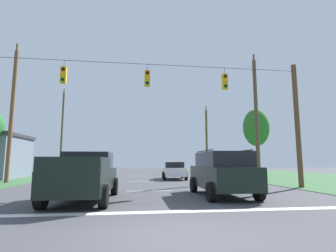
% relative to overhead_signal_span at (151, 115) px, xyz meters
% --- Properties ---
extents(ground_plane, '(120.00, 120.00, 0.00)m').
position_rel_overhead_signal_span_xyz_m(ground_plane, '(-0.11, -9.23, -4.22)').
color(ground_plane, '#47474C').
extents(stop_bar_stripe, '(15.85, 0.45, 0.01)m').
position_rel_overhead_signal_span_xyz_m(stop_bar_stripe, '(-0.11, -6.49, -4.21)').
color(stop_bar_stripe, white).
rests_on(stop_bar_stripe, ground).
extents(lane_dash_0, '(2.50, 0.15, 0.01)m').
position_rel_overhead_signal_span_xyz_m(lane_dash_0, '(-0.11, -0.49, -4.21)').
color(lane_dash_0, white).
rests_on(lane_dash_0, ground).
extents(lane_dash_1, '(2.50, 0.15, 0.01)m').
position_rel_overhead_signal_span_xyz_m(lane_dash_1, '(-0.11, 6.50, -4.21)').
color(lane_dash_1, white).
rests_on(lane_dash_1, ground).
extents(lane_dash_2, '(2.50, 0.15, 0.01)m').
position_rel_overhead_signal_span_xyz_m(lane_dash_2, '(-0.11, 14.69, -4.21)').
color(lane_dash_2, white).
rests_on(lane_dash_2, ground).
extents(overhead_signal_span, '(18.29, 0.31, 7.65)m').
position_rel_overhead_signal_span_xyz_m(overhead_signal_span, '(0.00, 0.00, 0.00)').
color(overhead_signal_span, brown).
rests_on(overhead_signal_span, ground).
extents(pickup_truck, '(2.41, 5.46, 1.95)m').
position_rel_overhead_signal_span_xyz_m(pickup_truck, '(-2.90, -3.68, -3.25)').
color(pickup_truck, black).
rests_on(pickup_truck, ground).
extents(suv_black, '(2.28, 4.83, 2.05)m').
position_rel_overhead_signal_span_xyz_m(suv_black, '(3.05, -3.11, -3.16)').
color(suv_black, black).
rests_on(suv_black, ground).
extents(distant_car_crossing_white, '(2.25, 4.41, 1.52)m').
position_rel_overhead_signal_span_xyz_m(distant_car_crossing_white, '(2.67, 8.73, -3.43)').
color(distant_car_crossing_white, silver).
rests_on(distant_car_crossing_white, ground).
extents(utility_pole_mid_right, '(0.32, 1.69, 11.20)m').
position_rel_overhead_signal_span_xyz_m(utility_pole_mid_right, '(9.67, 6.61, 1.21)').
color(utility_pole_mid_right, brown).
rests_on(utility_pole_mid_right, ground).
extents(utility_pole_far_right, '(0.33, 1.85, 9.98)m').
position_rel_overhead_signal_span_xyz_m(utility_pole_far_right, '(9.87, 23.21, 0.55)').
color(utility_pole_far_right, brown).
rests_on(utility_pole_far_right, ground).
extents(utility_pole_mid_left, '(0.29, 1.67, 10.77)m').
position_rel_overhead_signal_span_xyz_m(utility_pole_mid_left, '(-10.22, 6.18, 1.03)').
color(utility_pole_mid_left, brown).
rests_on(utility_pole_mid_left, ground).
extents(utility_pole_far_left, '(0.26, 1.59, 11.54)m').
position_rel_overhead_signal_span_xyz_m(utility_pole_far_left, '(-10.64, 22.04, 1.46)').
color(utility_pole_far_left, brown).
rests_on(utility_pole_far_left, ground).
extents(tree_roadside_right, '(2.81, 2.81, 7.34)m').
position_rel_overhead_signal_span_xyz_m(tree_roadside_right, '(12.41, 12.34, 1.05)').
color(tree_roadside_right, brown).
rests_on(tree_roadside_right, ground).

